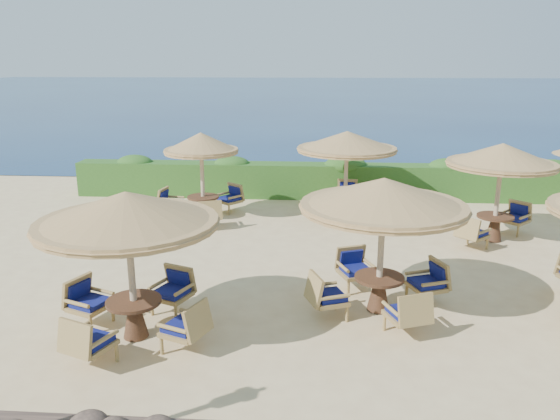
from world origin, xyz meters
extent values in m
plane|color=beige|center=(0.00, 0.00, 0.00)|extent=(120.00, 120.00, 0.00)
plane|color=#0B214B|center=(0.00, 70.00, 0.00)|extent=(160.00, 160.00, 0.00)
cube|color=#224C18|center=(0.00, 7.20, 0.60)|extent=(18.00, 0.90, 1.20)
cylinder|color=tan|center=(-3.64, -3.09, 1.20)|extent=(0.12, 0.12, 2.40)
cone|color=olive|center=(-3.64, -3.09, 2.38)|extent=(3.10, 3.10, 0.55)
cylinder|color=olive|center=(-3.64, -3.09, 2.10)|extent=(3.04, 3.04, 0.14)
cylinder|color=#4C2D1B|center=(-3.64, -3.09, 0.68)|extent=(0.96, 0.96, 0.06)
cone|color=#4C2D1B|center=(-3.64, -3.09, 0.33)|extent=(0.44, 0.44, 0.64)
cylinder|color=tan|center=(0.75, -1.72, 1.20)|extent=(0.12, 0.12, 2.40)
cone|color=olive|center=(0.75, -1.72, 2.38)|extent=(3.16, 3.16, 0.55)
cylinder|color=olive|center=(0.75, -1.72, 2.10)|extent=(3.10, 3.10, 0.14)
cylinder|color=#4C2D1B|center=(0.75, -1.72, 0.68)|extent=(0.96, 0.96, 0.06)
cone|color=#4C2D1B|center=(0.75, -1.72, 0.33)|extent=(0.44, 0.44, 0.64)
cylinder|color=tan|center=(-3.95, 4.30, 1.20)|extent=(0.12, 0.12, 2.40)
cone|color=olive|center=(-3.95, 4.30, 2.38)|extent=(2.24, 2.24, 0.55)
cylinder|color=olive|center=(-3.95, 4.30, 2.10)|extent=(2.20, 2.20, 0.14)
cylinder|color=#4C2D1B|center=(-3.95, 4.30, 0.68)|extent=(0.96, 0.96, 0.06)
cone|color=#4C2D1B|center=(-3.95, 4.30, 0.33)|extent=(0.44, 0.44, 0.64)
cylinder|color=tan|center=(0.40, 4.92, 1.20)|extent=(0.12, 0.12, 2.40)
cone|color=olive|center=(0.40, 4.92, 2.38)|extent=(3.06, 3.06, 0.55)
cylinder|color=olive|center=(0.40, 4.92, 2.10)|extent=(3.00, 3.00, 0.14)
cylinder|color=#4C2D1B|center=(0.40, 4.92, 0.68)|extent=(0.96, 0.96, 0.06)
cone|color=#4C2D1B|center=(0.40, 4.92, 0.33)|extent=(0.44, 0.44, 0.64)
cylinder|color=tan|center=(4.31, 2.76, 1.20)|extent=(0.12, 0.12, 2.40)
cone|color=olive|center=(4.31, 2.76, 2.38)|extent=(2.82, 2.82, 0.55)
cylinder|color=olive|center=(4.31, 2.76, 2.10)|extent=(2.77, 2.77, 0.14)
cylinder|color=#4C2D1B|center=(4.31, 2.76, 0.68)|extent=(0.96, 0.96, 0.06)
cone|color=#4C2D1B|center=(4.31, 2.76, 0.33)|extent=(0.44, 0.44, 0.64)
camera|label=1|loc=(-0.49, -11.62, 4.77)|focal=35.00mm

